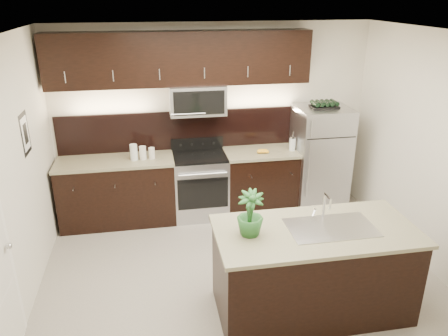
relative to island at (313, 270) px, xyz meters
name	(u,v)px	position (x,y,z in m)	size (l,w,h in m)	color
ground	(241,281)	(-0.60, 0.58, -0.47)	(4.50, 4.50, 0.00)	gray
room_walls	(234,141)	(-0.71, 0.54, 1.22)	(4.52, 4.02, 2.71)	beige
counter_run	(186,186)	(-1.06, 2.27, 0.00)	(3.51, 0.65, 0.94)	black
upper_fixtures	(183,67)	(-1.03, 2.41, 1.67)	(3.49, 0.40, 1.66)	black
island	(313,270)	(0.00, 0.00, 0.00)	(1.96, 0.96, 0.94)	black
sink_faucet	(331,226)	(0.15, 0.01, 0.48)	(0.84, 0.50, 0.28)	silver
refrigerator	(320,159)	(0.92, 2.21, 0.30)	(0.75, 0.67, 1.55)	#B2B2B7
wine_rack	(324,105)	(0.92, 2.21, 1.12)	(0.38, 0.24, 0.09)	black
plant	(250,213)	(-0.66, 0.02, 0.69)	(0.25, 0.25, 0.44)	#235723
canisters	(141,153)	(-1.66, 2.22, 0.57)	(0.33, 0.10, 0.22)	silver
french_press	(292,143)	(0.49, 2.22, 0.57)	(0.09, 0.09, 0.27)	silver
bananas	(259,151)	(-0.01, 2.19, 0.50)	(0.18, 0.14, 0.05)	gold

